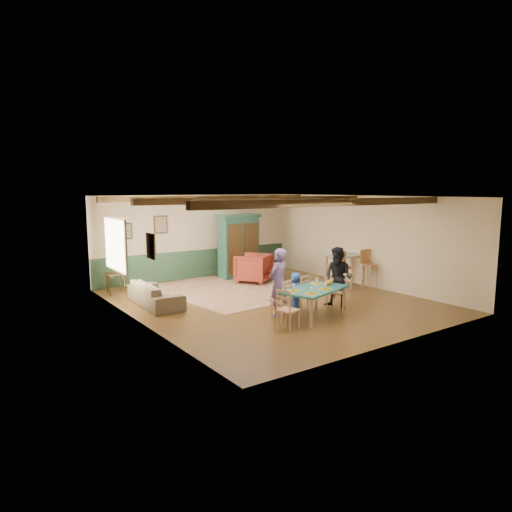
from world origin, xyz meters
TOP-DOWN VIEW (x-y plane):
  - floor at (0.00, 0.00)m, footprint 8.00×8.00m
  - wall_back at (0.00, 4.00)m, footprint 7.00×0.02m
  - wall_left at (-3.50, 0.00)m, footprint 0.02×8.00m
  - wall_right at (3.50, 0.00)m, footprint 0.02×8.00m
  - ceiling at (0.00, 0.00)m, footprint 7.00×8.00m
  - wainscot_back at (0.00, 3.98)m, footprint 6.95×0.03m
  - ceiling_beam_front at (0.00, -2.30)m, footprint 6.95×0.16m
  - ceiling_beam_mid at (0.00, 0.40)m, footprint 6.95×0.16m
  - ceiling_beam_back at (0.00, 3.00)m, footprint 6.95×0.16m
  - window_left at (-3.47, 1.70)m, footprint 0.06×1.60m
  - picture_left_wall at (-3.47, -0.60)m, footprint 0.04×0.42m
  - picture_back_a at (-1.30, 3.97)m, footprint 0.45×0.04m
  - picture_back_b at (-2.40, 3.97)m, footprint 0.38×0.04m
  - dining_table at (-0.16, -1.84)m, footprint 1.83×1.35m
  - dining_chair_far_left at (-0.70, -1.32)m, footprint 0.48×0.49m
  - dining_chair_far_right at (-0.01, -1.11)m, footprint 0.48×0.49m
  - dining_chair_end_left at (-1.16, -2.15)m, footprint 0.49×0.48m
  - dining_chair_end_right at (0.84, -1.53)m, footprint 0.49×0.48m
  - person_man at (-0.72, -1.25)m, footprint 0.66×0.53m
  - person_woman at (0.93, -1.50)m, footprint 0.76×0.86m
  - person_child at (-0.03, -1.04)m, footprint 0.51×0.41m
  - cat at (0.34, -1.78)m, footprint 0.35×0.22m
  - place_setting_near_left at (-0.57, -2.20)m, footprint 0.43×0.37m
  - place_setting_near_center at (-0.01, -2.03)m, footprint 0.43×0.37m
  - place_setting_far_left at (-0.70, -1.77)m, footprint 0.43×0.37m
  - place_setting_far_right at (0.25, -1.47)m, footprint 0.43×0.37m
  - area_rug at (-0.12, 1.72)m, footprint 3.89×4.49m
  - armoire at (1.10, 3.24)m, footprint 1.49×0.66m
  - armchair at (1.00, 2.24)m, footprint 1.35×1.35m
  - sofa at (-2.65, 1.25)m, footprint 0.84×2.02m
  - end_table at (-3.04, 3.14)m, footprint 0.50×0.50m
  - table_lamp at (-3.04, 3.14)m, footprint 0.31×0.31m
  - counter_table at (2.88, 0.17)m, footprint 1.20×0.77m
  - bar_stool_left at (2.44, -0.23)m, footprint 0.45×0.48m
  - bar_stool_right at (3.25, -0.45)m, footprint 0.43×0.47m

SIDE VIEW (x-z plane):
  - floor at x=0.00m, z-range 0.00..0.00m
  - area_rug at x=-0.12m, z-range 0.00..0.01m
  - end_table at x=-3.04m, z-range 0.00..0.58m
  - sofa at x=-2.65m, z-range 0.00..0.58m
  - dining_table at x=-0.16m, z-range 0.00..0.68m
  - dining_chair_far_left at x=-0.70m, z-range 0.00..0.86m
  - dining_chair_far_right at x=-0.01m, z-range 0.00..0.86m
  - dining_chair_end_left at x=-1.16m, z-range 0.00..0.86m
  - dining_chair_end_right at x=0.84m, z-range 0.00..0.86m
  - armchair at x=1.00m, z-range 0.00..0.90m
  - wainscot_back at x=0.00m, z-range 0.00..0.90m
  - person_child at x=-0.03m, z-range 0.00..0.91m
  - counter_table at x=2.88m, z-range 0.00..0.95m
  - bar_stool_left at x=2.44m, z-range 0.00..1.12m
  - bar_stool_right at x=3.25m, z-range 0.00..1.14m
  - place_setting_near_left at x=-0.57m, z-range 0.68..0.79m
  - place_setting_near_center at x=-0.01m, z-range 0.68..0.79m
  - place_setting_far_left at x=-0.70m, z-range 0.68..0.79m
  - place_setting_far_right at x=0.25m, z-range 0.68..0.79m
  - person_woman at x=0.93m, z-range 0.00..1.50m
  - cat at x=0.34m, z-range 0.68..0.85m
  - person_man at x=-0.72m, z-range 0.00..1.57m
  - table_lamp at x=-3.04m, z-range 0.58..1.11m
  - armoire at x=1.10m, z-range 0.00..2.07m
  - wall_back at x=0.00m, z-range 0.00..2.70m
  - wall_left at x=-3.50m, z-range 0.00..2.70m
  - wall_right at x=3.50m, z-range 0.00..2.70m
  - window_left at x=-3.47m, z-range 0.90..2.20m
  - picture_back_b at x=-2.40m, z-range 1.41..1.89m
  - picture_left_wall at x=-3.47m, z-range 1.49..2.01m
  - picture_back_a at x=-1.30m, z-range 1.52..2.08m
  - ceiling_beam_front at x=0.00m, z-range 2.53..2.69m
  - ceiling_beam_mid at x=0.00m, z-range 2.53..2.69m
  - ceiling_beam_back at x=0.00m, z-range 2.53..2.69m
  - ceiling at x=0.00m, z-range 2.69..2.71m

